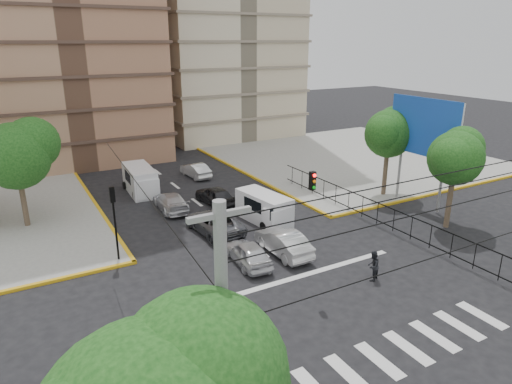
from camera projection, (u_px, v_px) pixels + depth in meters
ground at (308, 288)px, 23.56m from camera, size 160.00×160.00×0.00m
sidewalk_ne at (351, 157)px, 49.37m from camera, size 26.00×26.00×0.15m
crosswalk_stripes at (394, 354)px, 18.60m from camera, size 12.00×2.40×0.01m
stop_line at (295, 278)px, 24.55m from camera, size 13.00×0.40×0.01m
park_fence at (376, 225)px, 31.47m from camera, size 0.10×22.50×1.66m
billboard at (424, 129)px, 33.35m from camera, size 0.36×6.20×8.10m
tree_park_a at (457, 155)px, 29.73m from camera, size 4.41×3.60×6.83m
tree_park_c at (390, 131)px, 35.88m from camera, size 4.65×3.80×7.25m
tree_tudor at (17, 153)px, 29.60m from camera, size 5.39×4.40×7.43m
traffic_light_nw at (114, 211)px, 25.39m from camera, size 0.28×0.22×4.40m
traffic_light_hanging at (340, 190)px, 20.01m from camera, size 18.00×9.12×0.92m
utility_pole_sw at (224, 381)px, 10.43m from camera, size 1.40×0.28×9.00m
van_right_lane at (266, 209)px, 31.67m from camera, size 2.37×4.75×2.05m
van_left_lane at (141, 181)px, 37.70m from camera, size 2.18×5.02×2.22m
car_silver_front_left at (248, 253)px, 25.90m from camera, size 1.88×4.10×1.36m
car_white_front_right at (283, 242)px, 27.12m from camera, size 1.59×4.49×1.48m
car_grey_mid_left at (214, 222)px, 30.17m from camera, size 2.72×5.33×1.44m
car_silver_rear_left at (171, 202)px, 34.14m from camera, size 2.15×4.71×1.33m
car_darkgrey_mid_right at (215, 195)px, 35.44m from camera, size 2.08×4.30×1.41m
car_white_rear_right at (196, 170)px, 42.37m from camera, size 1.73×4.14×1.33m
pedestrian_crosswalk at (373, 266)px, 24.09m from camera, size 1.01×0.93×1.66m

